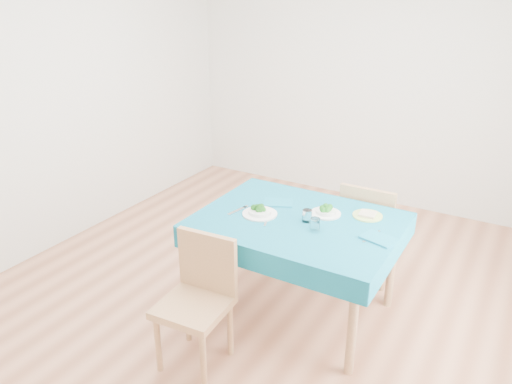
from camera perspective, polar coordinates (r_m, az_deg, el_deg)
The scene contains 16 objects.
room_shell at distance 3.51m, azimuth 0.00°, elevation 7.51°, with size 4.02×4.52×2.73m.
table at distance 3.66m, azimuth 4.67°, elevation -8.48°, with size 1.37×1.04×0.76m, color #0A546D.
chair_near at distance 3.13m, azimuth -7.28°, elevation -11.62°, with size 0.41×0.45×1.02m, color #996F48.
chair_far at distance 4.12m, azimuth 13.17°, elevation -2.75°, with size 0.43×0.47×1.07m, color #996F48.
bowl_near at distance 3.52m, azimuth 0.44°, elevation -2.04°, with size 0.25×0.25×0.08m, color white, non-canonical shape.
bowl_far at distance 3.56m, azimuth 7.97°, elevation -2.06°, with size 0.22×0.22×0.07m, color white, non-canonical shape.
fork_near at distance 3.60m, azimuth -2.15°, elevation -2.12°, with size 0.03×0.19×0.00m, color silver.
knife_near at distance 3.45m, azimuth 1.25°, elevation -3.21°, with size 0.01×0.20×0.00m, color silver.
fork_far at distance 3.54m, azimuth 7.47°, elevation -2.72°, with size 0.03×0.19×0.00m, color silver.
knife_far at distance 3.32m, azimuth 13.07°, elevation -4.95°, with size 0.02×0.21×0.00m, color silver.
napkin_near at distance 3.71m, azimuth 2.57°, elevation -1.22°, with size 0.21×0.15×0.01m, color #0E5F79.
napkin_far at distance 3.29m, azimuth 13.86°, elevation -5.20°, with size 0.21×0.15×0.01m, color #0E5F79.
tumbler_center at distance 3.44m, azimuth 5.86°, elevation -2.71°, with size 0.07×0.07×0.09m, color white.
tumbler_side at distance 3.32m, azimuth 6.77°, elevation -3.70°, with size 0.07×0.07×0.09m, color white.
side_plate at distance 3.59m, azimuth 12.62°, elevation -2.65°, with size 0.21×0.21×0.01m, color #B3D668.
bread_slice at distance 3.59m, azimuth 12.64°, elevation -2.46°, with size 0.11×0.11×0.02m, color beige.
Camera 1 is at (1.72, -2.92, 2.27)m, focal length 35.00 mm.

